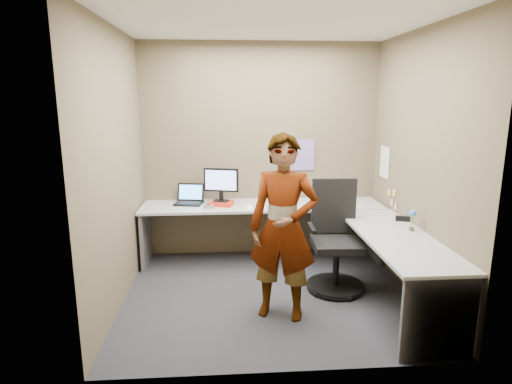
{
  "coord_description": "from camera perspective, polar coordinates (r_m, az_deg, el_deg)",
  "views": [
    {
      "loc": [
        -0.45,
        -4.13,
        2.02
      ],
      "look_at": [
        -0.13,
        0.25,
        1.05
      ],
      "focal_mm": 30.0,
      "sensor_mm": 36.0,
      "label": 1
    }
  ],
  "objects": [
    {
      "name": "ground",
      "position": [
        4.62,
        1.89,
        -13.48
      ],
      "size": [
        3.0,
        3.0,
        0.0
      ],
      "primitive_type": "plane",
      "color": "#222227",
      "rests_on": "ground"
    },
    {
      "name": "origami",
      "position": [
        5.12,
        -0.9,
        -1.79
      ],
      "size": [
        0.1,
        0.1,
        0.06
      ],
      "primitive_type": "cone",
      "color": "white",
      "rests_on": "desk"
    },
    {
      "name": "person",
      "position": [
        3.91,
        3.64,
        -4.8
      ],
      "size": [
        0.72,
        0.59,
        1.72
      ],
      "primitive_type": "imported",
      "rotation": [
        0.0,
        0.0,
        -0.31
      ],
      "color": "#999399",
      "rests_on": "ground"
    },
    {
      "name": "wall_left",
      "position": [
        4.32,
        -18.23,
        2.89
      ],
      "size": [
        0.0,
        2.7,
        2.7
      ],
      "primitive_type": "plane",
      "rotation": [
        1.57,
        0.0,
        1.57
      ],
      "color": "brown",
      "rests_on": "ground"
    },
    {
      "name": "calendar_white",
      "position": [
        5.45,
        16.79,
        3.8
      ],
      "size": [
        0.01,
        0.28,
        0.38
      ],
      "primitive_type": "cube",
      "color": "white",
      "rests_on": "wall_right"
    },
    {
      "name": "wall_right",
      "position": [
        4.62,
        20.9,
        3.28
      ],
      "size": [
        0.0,
        2.7,
        2.7
      ],
      "primitive_type": "plane",
      "rotation": [
        1.57,
        0.0,
        -1.57
      ],
      "color": "brown",
      "rests_on": "ground"
    },
    {
      "name": "laptop",
      "position": [
        5.4,
        -8.86,
        -0.86
      ],
      "size": [
        0.38,
        0.33,
        0.24
      ],
      "rotation": [
        0.0,
        0.0,
        -0.18
      ],
      "color": "black",
      "rests_on": "desk"
    },
    {
      "name": "sticky_note_a",
      "position": [
        5.18,
        17.94,
        -0.08
      ],
      "size": [
        0.01,
        0.07,
        0.07
      ],
      "primitive_type": "cube",
      "color": "#F2E059",
      "rests_on": "wall_right"
    },
    {
      "name": "sticky_note_d",
      "position": [
        5.32,
        17.32,
        -0.05
      ],
      "size": [
        0.01,
        0.07,
        0.07
      ],
      "primitive_type": "cube",
      "color": "#F2E059",
      "rests_on": "wall_right"
    },
    {
      "name": "sticky_note_b",
      "position": [
        5.25,
        17.64,
        -1.35
      ],
      "size": [
        0.01,
        0.07,
        0.07
      ],
      "primitive_type": "cube",
      "color": "pink",
      "rests_on": "wall_right"
    },
    {
      "name": "paper_ream",
      "position": [
        5.24,
        -4.63,
        -1.52
      ],
      "size": [
        0.31,
        0.25,
        0.05
      ],
      "primitive_type": "cube",
      "rotation": [
        0.0,
        0.0,
        -0.25
      ],
      "color": "red",
      "rests_on": "desk"
    },
    {
      "name": "office_chair",
      "position": [
        4.68,
        10.55,
        -7.07
      ],
      "size": [
        0.61,
        0.61,
        1.15
      ],
      "rotation": [
        0.0,
        0.0,
        -0.05
      ],
      "color": "black",
      "rests_on": "ground"
    },
    {
      "name": "calendar_purple",
      "position": [
        5.56,
        6.26,
        4.95
      ],
      "size": [
        0.3,
        0.01,
        0.4
      ],
      "primitive_type": "cube",
      "color": "#846BB7",
      "rests_on": "wall_back"
    },
    {
      "name": "sticky_note_c",
      "position": [
        5.15,
        18.11,
        -1.88
      ],
      "size": [
        0.01,
        0.07,
        0.07
      ],
      "primitive_type": "cube",
      "color": "pink",
      "rests_on": "wall_right"
    },
    {
      "name": "trackball_mouse",
      "position": [
        5.09,
        -6.33,
        -2.0
      ],
      "size": [
        0.12,
        0.08,
        0.07
      ],
      "color": "#B7B7BC",
      "rests_on": "desk"
    },
    {
      "name": "desk",
      "position": [
        4.82,
        6.65,
        -4.91
      ],
      "size": [
        2.98,
        2.58,
        0.73
      ],
      "color": "#B2B2B2",
      "rests_on": "ground"
    },
    {
      "name": "monitor",
      "position": [
        5.2,
        -4.68,
        1.35
      ],
      "size": [
        0.42,
        0.17,
        0.4
      ],
      "rotation": [
        0.0,
        0.0,
        -0.25
      ],
      "color": "black",
      "rests_on": "paper_ream"
    },
    {
      "name": "wall_back",
      "position": [
        5.49,
        0.57,
        5.45
      ],
      "size": [
        3.0,
        0.0,
        3.0
      ],
      "primitive_type": "plane",
      "rotation": [
        1.57,
        0.0,
        0.0
      ],
      "color": "brown",
      "rests_on": "ground"
    },
    {
      "name": "stapler",
      "position": [
        4.84,
        18.99,
        -3.38
      ],
      "size": [
        0.15,
        0.09,
        0.05
      ],
      "primitive_type": "cube",
      "rotation": [
        0.0,
        0.0,
        -0.32
      ],
      "color": "black",
      "rests_on": "desk"
    },
    {
      "name": "ceiling",
      "position": [
        4.21,
        2.17,
        21.74
      ],
      "size": [
        3.0,
        3.0,
        0.0
      ],
      "primitive_type": "plane",
      "rotation": [
        3.14,
        0.0,
        0.0
      ],
      "color": "white",
      "rests_on": "wall_back"
    },
    {
      "name": "flower",
      "position": [
        4.49,
        20.14,
        -3.12
      ],
      "size": [
        0.07,
        0.07,
        0.22
      ],
      "color": "brown",
      "rests_on": "desk"
    }
  ]
}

